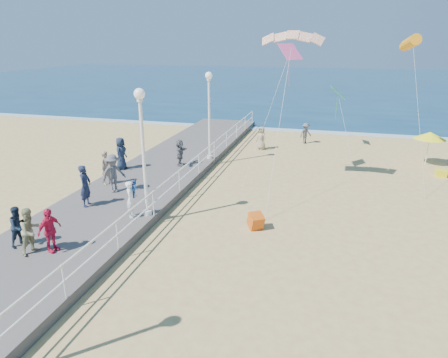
% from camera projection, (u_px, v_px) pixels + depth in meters
% --- Properties ---
extents(ground, '(160.00, 160.00, 0.00)m').
position_uv_depth(ground, '(271.00, 238.00, 15.88)').
color(ground, tan).
rests_on(ground, ground).
extents(ocean, '(160.00, 90.00, 0.05)m').
position_uv_depth(ocean, '(325.00, 83.00, 75.13)').
color(ocean, navy).
rests_on(ocean, ground).
extents(surf_line, '(160.00, 1.20, 0.04)m').
position_uv_depth(surf_line, '(308.00, 131.00, 34.56)').
color(surf_line, white).
rests_on(surf_line, ground).
extents(boardwalk, '(5.00, 44.00, 0.40)m').
position_uv_depth(boardwalk, '(104.00, 213.00, 17.69)').
color(boardwalk, '#635D59').
rests_on(boardwalk, ground).
extents(railing, '(0.05, 42.00, 0.55)m').
position_uv_depth(railing, '(153.00, 197.00, 16.73)').
color(railing, white).
rests_on(railing, boardwalk).
extents(lamp_post_mid, '(0.44, 0.44, 5.32)m').
position_uv_depth(lamp_post_mid, '(143.00, 140.00, 16.02)').
color(lamp_post_mid, white).
rests_on(lamp_post_mid, boardwalk).
extents(lamp_post_far, '(0.44, 0.44, 5.32)m').
position_uv_depth(lamp_post_far, '(209.00, 107.00, 24.22)').
color(lamp_post_far, white).
rests_on(lamp_post_far, boardwalk).
extents(woman_holding_toddler, '(0.50, 0.64, 1.56)m').
position_uv_depth(woman_holding_toddler, '(131.00, 199.00, 16.64)').
color(woman_holding_toddler, white).
rests_on(woman_holding_toddler, boardwalk).
extents(toddler_held, '(0.37, 0.43, 0.76)m').
position_uv_depth(toddler_held, '(135.00, 188.00, 16.60)').
color(toddler_held, '#2E63AC').
rests_on(toddler_held, boardwalk).
extents(spectator_0, '(0.56, 0.76, 1.89)m').
position_uv_depth(spectator_0, '(85.00, 186.00, 17.70)').
color(spectator_0, '#1B223B').
rests_on(spectator_0, boardwalk).
extents(spectator_1, '(0.80, 0.93, 1.67)m').
position_uv_depth(spectator_1, '(31.00, 231.00, 13.76)').
color(spectator_1, '#989869').
rests_on(spectator_1, boardwalk).
extents(spectator_2, '(1.26, 1.40, 1.89)m').
position_uv_depth(spectator_2, '(113.00, 173.00, 19.40)').
color(spectator_2, '#58585D').
rests_on(spectator_2, boardwalk).
extents(spectator_3, '(0.59, 1.01, 1.62)m').
position_uv_depth(spectator_3, '(50.00, 230.00, 13.84)').
color(spectator_3, '#D31A44').
rests_on(spectator_3, boardwalk).
extents(spectator_4, '(0.65, 0.95, 1.87)m').
position_uv_depth(spectator_4, '(121.00, 153.00, 22.88)').
color(spectator_4, '#1C273E').
rests_on(spectator_4, boardwalk).
extents(spectator_5, '(0.56, 1.49, 1.58)m').
position_uv_depth(spectator_5, '(180.00, 152.00, 23.63)').
color(spectator_5, slate).
rests_on(spectator_5, boardwalk).
extents(spectator_6, '(0.62, 0.75, 1.77)m').
position_uv_depth(spectator_6, '(106.00, 168.00, 20.47)').
color(spectator_6, gray).
rests_on(spectator_6, boardwalk).
extents(spectator_7, '(0.74, 0.85, 1.51)m').
position_uv_depth(spectator_7, '(19.00, 226.00, 14.28)').
color(spectator_7, '#1C2A3E').
rests_on(spectator_7, boardwalk).
extents(beach_walker_a, '(1.15, 1.14, 1.59)m').
position_uv_depth(beach_walker_a, '(306.00, 133.00, 30.31)').
color(beach_walker_a, '#56575B').
rests_on(beach_walker_a, ground).
extents(beach_walker_c, '(0.97, 0.91, 1.67)m').
position_uv_depth(beach_walker_c, '(261.00, 138.00, 28.66)').
color(beach_walker_c, gray).
rests_on(beach_walker_c, ground).
extents(box_kite, '(0.85, 0.89, 0.74)m').
position_uv_depth(box_kite, '(256.00, 222.00, 16.57)').
color(box_kite, red).
rests_on(box_kite, ground).
extents(beach_umbrella, '(1.90, 1.90, 2.14)m').
position_uv_depth(beach_umbrella, '(430.00, 136.00, 24.61)').
color(beach_umbrella, white).
rests_on(beach_umbrella, ground).
extents(beach_chair_left, '(0.55, 0.55, 0.40)m').
position_uv_depth(beach_chair_left, '(441.00, 173.00, 23.06)').
color(beach_chair_left, yellow).
rests_on(beach_chair_left, ground).
extents(kite_parafoil, '(3.02, 0.94, 0.65)m').
position_uv_depth(kite_parafoil, '(293.00, 35.00, 18.82)').
color(kite_parafoil, orange).
extents(kite_windsock, '(0.96, 2.41, 1.02)m').
position_uv_depth(kite_windsock, '(411.00, 42.00, 19.78)').
color(kite_windsock, orange).
extents(kite_diamond_pink, '(1.39, 1.44, 0.82)m').
position_uv_depth(kite_diamond_pink, '(290.00, 52.00, 20.83)').
color(kite_diamond_pink, '#D64F8C').
extents(kite_diamond_green, '(1.06, 1.33, 0.83)m').
position_uv_depth(kite_diamond_green, '(338.00, 93.00, 28.08)').
color(kite_diamond_green, green).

